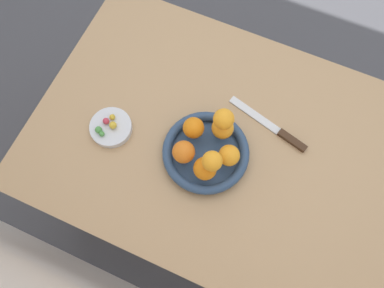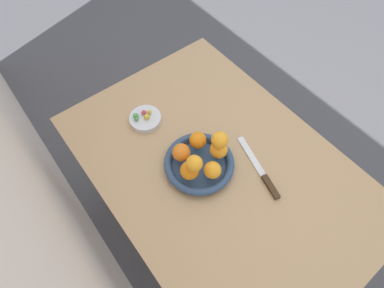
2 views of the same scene
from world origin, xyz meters
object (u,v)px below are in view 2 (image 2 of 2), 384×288
(orange_4, at_px, (198,140))
(candy_ball_3, at_px, (144,112))
(orange_3, at_px, (219,150))
(candy_ball_2, at_px, (147,117))
(orange_5, at_px, (220,140))
(candy_ball_4, at_px, (136,119))
(orange_1, at_px, (190,170))
(orange_2, at_px, (212,170))
(fruit_bowl, at_px, (199,163))
(candy_ball_5, at_px, (136,116))
(knife, at_px, (261,172))
(orange_6, at_px, (193,162))
(candy_ball_0, at_px, (147,117))
(candy_dish, at_px, (145,119))
(candy_ball_1, at_px, (150,112))
(orange_0, at_px, (181,152))
(dining_table, at_px, (216,175))

(orange_4, relative_size, candy_ball_3, 3.13)
(orange_3, distance_m, candy_ball_2, 0.31)
(orange_5, xyz_separation_m, candy_ball_4, (0.30, 0.14, -0.10))
(orange_4, bearing_deg, orange_1, 128.37)
(orange_1, relative_size, orange_2, 1.08)
(fruit_bowl, distance_m, candy_ball_2, 0.27)
(candy_ball_5, height_order, knife, candy_ball_5)
(orange_3, relative_size, candy_ball_5, 3.01)
(orange_1, relative_size, orange_5, 1.12)
(orange_6, relative_size, candy_ball_4, 3.40)
(orange_4, distance_m, candy_ball_2, 0.23)
(orange_6, relative_size, candy_ball_0, 3.34)
(candy_dish, distance_m, knife, 0.47)
(orange_1, relative_size, candy_ball_0, 3.95)
(candy_ball_4, height_order, knife, candy_ball_4)
(orange_1, bearing_deg, candy_ball_2, -4.41)
(candy_dish, distance_m, orange_5, 0.34)
(orange_2, height_order, orange_5, orange_5)
(candy_dish, xyz_separation_m, orange_5, (-0.30, -0.10, 0.12))
(orange_4, bearing_deg, orange_5, -156.31)
(knife, bearing_deg, candy_ball_5, 25.61)
(fruit_bowl, height_order, orange_4, orange_4)
(candy_ball_1, bearing_deg, orange_3, -165.34)
(orange_1, bearing_deg, orange_4, -51.63)
(orange_3, height_order, knife, orange_3)
(knife, bearing_deg, candy_ball_2, 24.06)
(orange_0, height_order, candy_ball_4, orange_0)
(candy_ball_0, height_order, candy_ball_2, candy_ball_2)
(orange_4, distance_m, knife, 0.24)
(candy_ball_1, xyz_separation_m, candy_ball_5, (0.02, 0.05, 0.00))
(orange_2, bearing_deg, candy_ball_5, 10.14)
(candy_ball_0, distance_m, candy_ball_2, 0.00)
(orange_6, distance_m, candy_ball_5, 0.34)
(orange_2, relative_size, candy_ball_5, 2.86)
(candy_dish, distance_m, candy_ball_5, 0.04)
(orange_0, relative_size, candy_ball_5, 3.04)
(orange_0, height_order, orange_6, orange_6)
(candy_dish, height_order, orange_2, orange_2)
(fruit_bowl, xyz_separation_m, candy_ball_1, (0.28, 0.01, 0.01))
(dining_table, distance_m, orange_0, 0.20)
(candy_ball_5, bearing_deg, dining_table, -160.15)
(fruit_bowl, bearing_deg, orange_3, -106.14)
(orange_0, relative_size, orange_5, 1.10)
(orange_2, relative_size, candy_ball_4, 3.74)
(dining_table, distance_m, candy_ball_2, 0.34)
(orange_0, bearing_deg, dining_table, -130.89)
(orange_0, xyz_separation_m, orange_3, (-0.07, -0.10, -0.00))
(orange_5, bearing_deg, orange_1, 91.47)
(candy_ball_1, height_order, candy_ball_3, candy_ball_3)
(candy_ball_4, bearing_deg, orange_0, -172.42)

